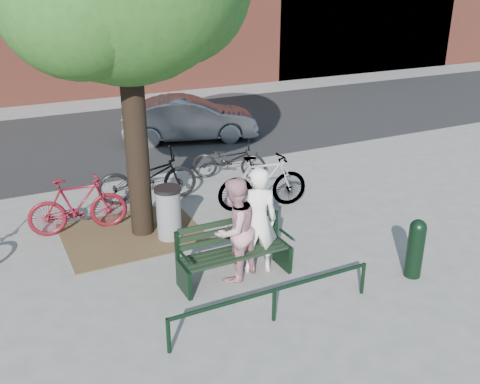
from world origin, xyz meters
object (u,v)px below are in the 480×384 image
person_left (257,221)px  person_right (234,230)px  park_bench (233,249)px  parked_car (189,119)px  bollard (416,246)px  bicycle_c (147,177)px  litter_bin (169,213)px

person_left → person_right: 0.42m
park_bench → parked_car: size_ratio=0.47×
person_left → bollard: person_left is taller
person_left → bollard: bearing=169.3°
bicycle_c → parked_car: size_ratio=0.54×
park_bench → bicycle_c: 3.52m
bollard → bicycle_c: 5.49m
bicycle_c → person_left: bearing=-161.1°
bollard → bicycle_c: size_ratio=0.47×
park_bench → person_left: bearing=1.6°
parked_car → litter_bin: bearing=171.3°
litter_bin → bicycle_c: size_ratio=0.48×
park_bench → litter_bin: size_ratio=1.79×
bollard → litter_bin: litter_bin is taller
person_right → parked_car: (2.13, 7.26, -0.20)m
bollard → park_bench: bearing=153.9°
bollard → litter_bin: 4.16m
bollard → bicycle_c: (-2.77, 4.74, 0.02)m
person_right → bicycle_c: (-0.26, 3.53, -0.29)m
park_bench → litter_bin: 1.74m
person_right → litter_bin: person_right is taller
person_right → bicycle_c: person_right is taller
person_left → parked_car: size_ratio=0.47×
park_bench → bicycle_c: bearing=94.1°
person_right → litter_bin: size_ratio=1.69×
person_right → bollard: (2.51, -1.21, -0.30)m
bollard → parked_car: bearing=92.6°
bicycle_c → parked_car: (2.39, 3.73, 0.08)m
litter_bin → bicycle_c: bicycle_c is taller
person_left → person_right: size_ratio=1.06×
person_left → bollard: 2.46m
person_right → bicycle_c: 3.55m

